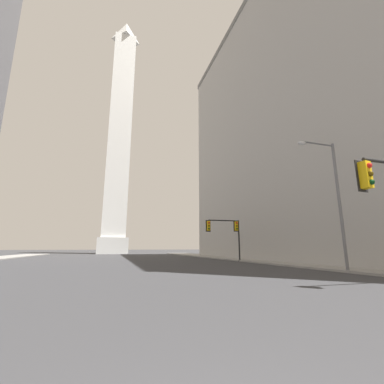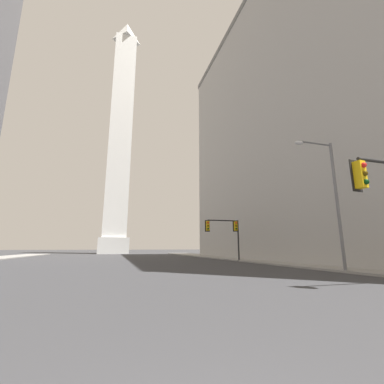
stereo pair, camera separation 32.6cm
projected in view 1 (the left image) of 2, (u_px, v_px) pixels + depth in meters
name	position (u px, v px, depth m)	size (l,w,h in m)	color
sidewalk_right	(266.00, 261.00, 29.11)	(5.00, 84.44, 0.15)	gray
building_right	(326.00, 123.00, 36.95)	(23.32, 46.79, 38.30)	#B2AFAA
obelisk	(120.00, 130.00, 73.62)	(7.59, 7.59, 71.15)	silver
traffic_light_mid_right	(228.00, 230.00, 30.40)	(4.33, 0.52, 4.82)	black
street_lamp	(333.00, 191.00, 17.53)	(3.10, 0.36, 8.86)	slate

